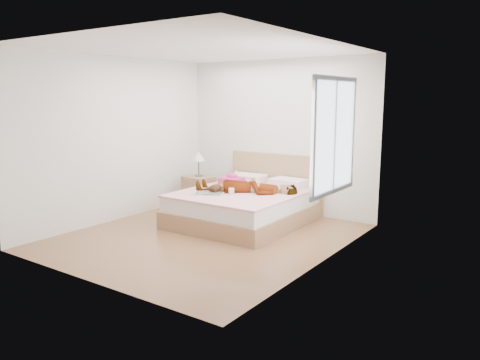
{
  "coord_description": "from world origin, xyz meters",
  "views": [
    {
      "loc": [
        4.06,
        -5.0,
        1.96
      ],
      "look_at": [
        0.0,
        0.85,
        0.7
      ],
      "focal_mm": 35.0,
      "sensor_mm": 36.0,
      "label": 1
    }
  ],
  "objects": [
    {
      "name": "phone",
      "position": [
        -0.44,
        1.36,
        0.71
      ],
      "size": [
        0.08,
        0.11,
        0.06
      ],
      "primitive_type": "cube",
      "rotation": [
        0.44,
        0.0,
        0.35
      ],
      "color": "silver",
      "rests_on": "bed"
    },
    {
      "name": "woman",
      "position": [
        0.06,
        0.96,
        0.62
      ],
      "size": [
        1.71,
        1.11,
        0.22
      ],
      "primitive_type": "imported",
      "rotation": [
        0.0,
        0.0,
        -1.22
      ],
      "color": "white",
      "rests_on": "bed"
    },
    {
      "name": "hair",
      "position": [
        -0.51,
        1.41,
        0.55
      ],
      "size": [
        0.54,
        0.62,
        0.08
      ],
      "primitive_type": "ellipsoid",
      "rotation": [
        0.0,
        0.0,
        -0.18
      ],
      "color": "black",
      "rests_on": "bed"
    },
    {
      "name": "ground",
      "position": [
        0.0,
        0.0,
        0.0
      ],
      "size": [
        4.0,
        4.0,
        0.0
      ],
      "primitive_type": "plane",
      "color": "#4D2F18",
      "rests_on": "ground"
    },
    {
      "name": "bed",
      "position": [
        0.0,
        1.04,
        0.28
      ],
      "size": [
        1.8,
        2.08,
        1.0
      ],
      "color": "brown",
      "rests_on": "ground"
    },
    {
      "name": "plush_toy",
      "position": [
        -0.29,
        0.6,
        0.58
      ],
      "size": [
        0.16,
        0.23,
        0.13
      ],
      "color": "black",
      "rests_on": "bed"
    },
    {
      "name": "room_shell",
      "position": [
        1.77,
        0.3,
        1.5
      ],
      "size": [
        4.0,
        4.0,
        4.0
      ],
      "color": "white",
      "rests_on": "ground"
    },
    {
      "name": "coffee_mug",
      "position": [
        -0.0,
        0.63,
        0.56
      ],
      "size": [
        0.13,
        0.11,
        0.1
      ],
      "color": "white",
      "rests_on": "bed"
    },
    {
      "name": "towel",
      "position": [
        -0.48,
        1.29,
        0.59
      ],
      "size": [
        0.4,
        0.34,
        0.19
      ],
      "color": "#EB3F95",
      "rests_on": "bed"
    },
    {
      "name": "magazine",
      "position": [
        -0.31,
        0.45,
        0.52
      ],
      "size": [
        0.55,
        0.47,
        0.03
      ],
      "color": "white",
      "rests_on": "bed"
    },
    {
      "name": "nightstand",
      "position": [
        -1.2,
        1.3,
        0.34
      ],
      "size": [
        0.54,
        0.5,
        1.03
      ],
      "color": "brown",
      "rests_on": "ground"
    }
  ]
}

